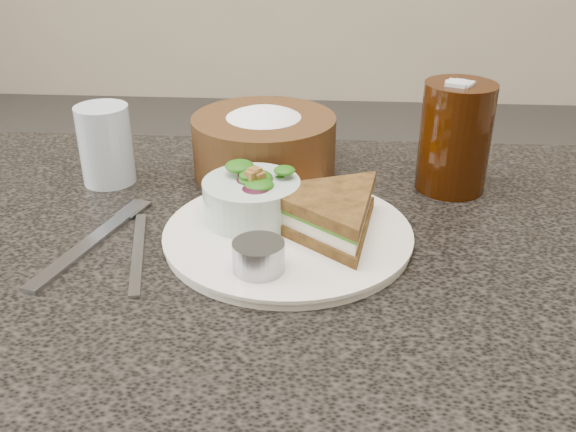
% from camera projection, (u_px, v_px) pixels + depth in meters
% --- Properties ---
extents(dinner_plate, '(0.27, 0.27, 0.01)m').
position_uv_depth(dinner_plate, '(288.00, 235.00, 0.72)').
color(dinner_plate, silver).
rests_on(dinner_plate, dining_table).
extents(sandwich, '(0.24, 0.24, 0.05)m').
position_uv_depth(sandwich, '(328.00, 213.00, 0.70)').
color(sandwich, brown).
rests_on(sandwich, dinner_plate).
extents(salad_bowl, '(0.13, 0.13, 0.06)m').
position_uv_depth(salad_bowl, '(252.00, 193.00, 0.73)').
color(salad_bowl, '#ACC3B9').
rests_on(salad_bowl, dinner_plate).
extents(dressing_ramekin, '(0.06, 0.06, 0.03)m').
position_uv_depth(dressing_ramekin, '(259.00, 257.00, 0.64)').
color(dressing_ramekin, gray).
rests_on(dressing_ramekin, dinner_plate).
extents(orange_wedge, '(0.10, 0.10, 0.03)m').
position_uv_depth(orange_wedge, '(317.00, 191.00, 0.77)').
color(orange_wedge, orange).
rests_on(orange_wedge, dinner_plate).
extents(fork, '(0.07, 0.19, 0.01)m').
position_uv_depth(fork, '(86.00, 246.00, 0.70)').
color(fork, '#94969F').
rests_on(fork, dining_table).
extents(knife, '(0.05, 0.17, 0.00)m').
position_uv_depth(knife, '(138.00, 252.00, 0.69)').
color(knife, '#989898').
rests_on(knife, dining_table).
extents(bread_basket, '(0.23, 0.23, 0.11)m').
position_uv_depth(bread_basket, '(264.00, 135.00, 0.87)').
color(bread_basket, '#4D3419').
rests_on(bread_basket, dining_table).
extents(cola_glass, '(0.11, 0.11, 0.15)m').
position_uv_depth(cola_glass, '(456.00, 133.00, 0.81)').
color(cola_glass, black).
rests_on(cola_glass, dining_table).
extents(water_glass, '(0.08, 0.08, 0.10)m').
position_uv_depth(water_glass, '(106.00, 145.00, 0.84)').
color(water_glass, '#B0C0CE').
rests_on(water_glass, dining_table).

